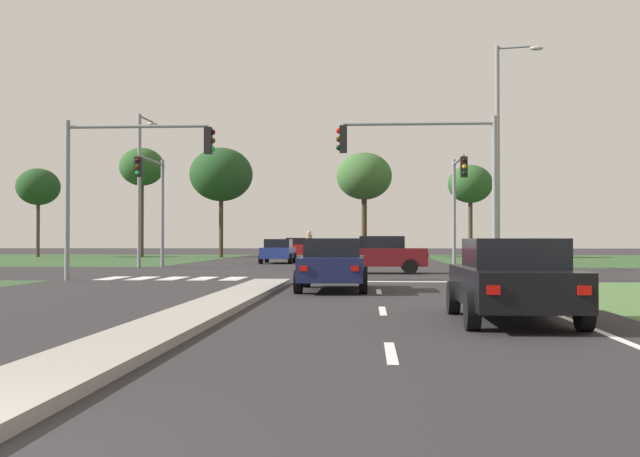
% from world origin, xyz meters
% --- Properties ---
extents(ground_plane, '(200.00, 200.00, 0.00)m').
position_xyz_m(ground_plane, '(0.00, 30.00, 0.00)').
color(ground_plane, '#282628').
extents(median_island_near, '(1.20, 22.00, 0.14)m').
position_xyz_m(median_island_near, '(0.00, 11.00, 0.07)').
color(median_island_near, gray).
rests_on(median_island_near, ground).
extents(median_island_far, '(1.20, 36.00, 0.14)m').
position_xyz_m(median_island_far, '(0.00, 55.00, 0.07)').
color(median_island_far, '#ADA89E').
rests_on(median_island_far, ground).
extents(lane_dash_near, '(0.14, 2.00, 0.01)m').
position_xyz_m(lane_dash_near, '(3.50, 5.68, 0.01)').
color(lane_dash_near, silver).
rests_on(lane_dash_near, ground).
extents(lane_dash_second, '(0.14, 2.00, 0.01)m').
position_xyz_m(lane_dash_second, '(3.50, 11.68, 0.01)').
color(lane_dash_second, silver).
rests_on(lane_dash_second, ground).
extents(lane_dash_third, '(0.14, 2.00, 0.01)m').
position_xyz_m(lane_dash_third, '(3.50, 17.68, 0.01)').
color(lane_dash_third, silver).
rests_on(lane_dash_third, ground).
extents(edge_line_right, '(0.14, 24.00, 0.01)m').
position_xyz_m(edge_line_right, '(6.85, 12.00, 0.01)').
color(edge_line_right, silver).
rests_on(edge_line_right, ground).
extents(stop_bar_near, '(6.40, 0.50, 0.01)m').
position_xyz_m(stop_bar_near, '(3.80, 23.00, 0.01)').
color(stop_bar_near, silver).
rests_on(stop_bar_near, ground).
extents(crosswalk_bar_near, '(0.70, 2.80, 0.01)m').
position_xyz_m(crosswalk_bar_near, '(-6.40, 24.80, 0.01)').
color(crosswalk_bar_near, silver).
rests_on(crosswalk_bar_near, ground).
extents(crosswalk_bar_second, '(0.70, 2.80, 0.01)m').
position_xyz_m(crosswalk_bar_second, '(-5.25, 24.80, 0.01)').
color(crosswalk_bar_second, silver).
rests_on(crosswalk_bar_second, ground).
extents(crosswalk_bar_third, '(0.70, 2.80, 0.01)m').
position_xyz_m(crosswalk_bar_third, '(-4.10, 24.80, 0.01)').
color(crosswalk_bar_third, silver).
rests_on(crosswalk_bar_third, ground).
extents(crosswalk_bar_fourth, '(0.70, 2.80, 0.01)m').
position_xyz_m(crosswalk_bar_fourth, '(-2.95, 24.80, 0.01)').
color(crosswalk_bar_fourth, silver).
rests_on(crosswalk_bar_fourth, ground).
extents(crosswalk_bar_fifth, '(0.70, 2.80, 0.01)m').
position_xyz_m(crosswalk_bar_fifth, '(-1.80, 24.80, 0.01)').
color(crosswalk_bar_fifth, silver).
rests_on(crosswalk_bar_fifth, ground).
extents(car_red_near, '(1.98, 4.32, 1.60)m').
position_xyz_m(car_red_near, '(-2.31, 56.52, 0.82)').
color(car_red_near, '#A31919').
rests_on(car_red_near, ground).
extents(car_blue_second, '(1.99, 4.41, 1.49)m').
position_xyz_m(car_blue_second, '(-2.37, 44.38, 0.77)').
color(car_blue_second, navy).
rests_on(car_blue_second, ground).
extents(car_navy_third, '(1.97, 4.57, 1.49)m').
position_xyz_m(car_navy_third, '(2.20, 18.19, 0.76)').
color(car_navy_third, '#161E47').
rests_on(car_navy_third, ground).
extents(car_maroon_fifth, '(4.20, 1.96, 1.61)m').
position_xyz_m(car_maroon_fifth, '(3.66, 29.86, 0.82)').
color(car_maroon_fifth, maroon).
rests_on(car_maroon_fifth, ground).
extents(car_black_sixth, '(1.97, 4.47, 1.47)m').
position_xyz_m(car_black_sixth, '(5.74, 9.65, 0.76)').
color(car_black_sixth, black).
rests_on(car_black_sixth, ground).
extents(traffic_signal_far_right, '(0.32, 4.61, 5.58)m').
position_xyz_m(traffic_signal_far_right, '(7.60, 34.94, 3.85)').
color(traffic_signal_far_right, gray).
rests_on(traffic_signal_far_right, ground).
extents(traffic_signal_near_right, '(5.62, 0.32, 5.77)m').
position_xyz_m(traffic_signal_near_right, '(5.56, 23.40, 4.03)').
color(traffic_signal_near_right, gray).
rests_on(traffic_signal_near_right, ground).
extents(traffic_signal_near_left, '(5.47, 0.32, 5.76)m').
position_xyz_m(traffic_signal_near_left, '(-5.62, 23.40, 4.01)').
color(traffic_signal_near_left, gray).
rests_on(traffic_signal_near_left, ground).
extents(traffic_signal_far_left, '(0.32, 4.73, 5.66)m').
position_xyz_m(traffic_signal_far_left, '(-7.60, 34.90, 3.90)').
color(traffic_signal_far_left, gray).
rests_on(traffic_signal_far_left, ground).
extents(street_lamp_second, '(1.97, 0.59, 9.75)m').
position_xyz_m(street_lamp_second, '(8.86, 29.75, 5.39)').
color(street_lamp_second, gray).
rests_on(street_lamp_second, ground).
extents(street_lamp_third, '(0.56, 2.43, 8.02)m').
position_xyz_m(street_lamp_third, '(-8.71, 36.44, 4.56)').
color(street_lamp_third, gray).
rests_on(street_lamp_third, ground).
extents(pedestrian_at_median, '(0.34, 0.34, 1.82)m').
position_xyz_m(pedestrian_at_median, '(-0.05, 39.01, 1.25)').
color(pedestrian_at_median, '#232833').
rests_on(pedestrian_at_median, median_island_far).
extents(treeline_near, '(3.64, 3.64, 7.47)m').
position_xyz_m(treeline_near, '(-24.56, 60.74, 5.89)').
color(treeline_near, '#423323').
rests_on(treeline_near, ground).
extents(treeline_second, '(3.74, 3.74, 9.16)m').
position_xyz_m(treeline_second, '(-15.75, 60.91, 7.50)').
color(treeline_second, '#423323').
rests_on(treeline_second, ground).
extents(treeline_third, '(5.19, 5.19, 9.04)m').
position_xyz_m(treeline_third, '(-8.92, 60.27, 6.81)').
color(treeline_third, '#423323').
rests_on(treeline_third, ground).
extents(treeline_fourth, '(4.83, 4.83, 9.06)m').
position_xyz_m(treeline_fourth, '(2.83, 64.77, 6.95)').
color(treeline_fourth, '#423323').
rests_on(treeline_fourth, ground).
extents(treeline_fifth, '(3.63, 3.63, 7.52)m').
position_xyz_m(treeline_fifth, '(11.46, 60.49, 5.93)').
color(treeline_fifth, '#423323').
rests_on(treeline_fifth, ground).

